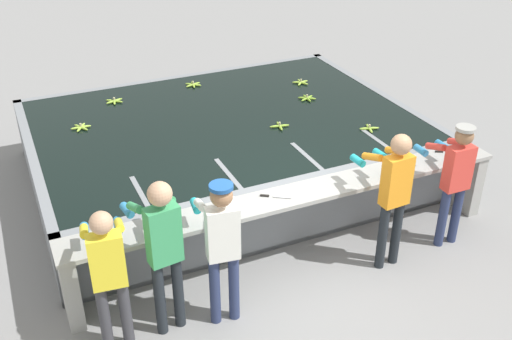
{
  "coord_description": "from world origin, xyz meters",
  "views": [
    {
      "loc": [
        -2.82,
        -4.83,
        4.43
      ],
      "look_at": [
        0.0,
        1.34,
        0.63
      ],
      "focal_mm": 42.0,
      "sensor_mm": 36.0,
      "label": 1
    }
  ],
  "objects_px": {
    "worker_0": "(108,269)",
    "banana_bunch_floating_3": "(280,126)",
    "banana_bunch_floating_2": "(114,101)",
    "worker_2": "(222,240)",
    "worker_3": "(393,188)",
    "banana_bunch_floating_4": "(301,82)",
    "knife_0": "(445,152)",
    "worker_4": "(455,174)",
    "banana_bunch_floating_5": "(193,85)",
    "banana_bunch_floating_0": "(307,98)",
    "banana_bunch_floating_1": "(81,127)",
    "banana_bunch_floating_6": "(369,128)",
    "worker_1": "(163,243)",
    "knife_1": "(271,196)"
  },
  "relations": [
    {
      "from": "worker_0",
      "to": "banana_bunch_floating_3",
      "type": "bearing_deg",
      "value": 37.29
    },
    {
      "from": "banana_bunch_floating_2",
      "to": "worker_2",
      "type": "bearing_deg",
      "value": -88.16
    },
    {
      "from": "worker_3",
      "to": "banana_bunch_floating_4",
      "type": "distance_m",
      "value": 3.62
    },
    {
      "from": "knife_0",
      "to": "worker_4",
      "type": "bearing_deg",
      "value": -120.59
    },
    {
      "from": "worker_0",
      "to": "banana_bunch_floating_5",
      "type": "distance_m",
      "value": 4.75
    },
    {
      "from": "banana_bunch_floating_0",
      "to": "banana_bunch_floating_1",
      "type": "relative_size",
      "value": 1.0
    },
    {
      "from": "banana_bunch_floating_1",
      "to": "banana_bunch_floating_6",
      "type": "distance_m",
      "value": 3.97
    },
    {
      "from": "worker_1",
      "to": "banana_bunch_floating_2",
      "type": "bearing_deg",
      "value": 83.88
    },
    {
      "from": "banana_bunch_floating_2",
      "to": "banana_bunch_floating_4",
      "type": "height_order",
      "value": "same"
    },
    {
      "from": "banana_bunch_floating_0",
      "to": "banana_bunch_floating_2",
      "type": "bearing_deg",
      "value": 157.63
    },
    {
      "from": "worker_0",
      "to": "banana_bunch_floating_1",
      "type": "xyz_separation_m",
      "value": [
        0.34,
        3.27,
        -0.03
      ]
    },
    {
      "from": "banana_bunch_floating_4",
      "to": "knife_0",
      "type": "xyz_separation_m",
      "value": [
        0.51,
        -2.91,
        -0.01
      ]
    },
    {
      "from": "banana_bunch_floating_5",
      "to": "worker_0",
      "type": "bearing_deg",
      "value": -118.75
    },
    {
      "from": "worker_3",
      "to": "banana_bunch_floating_1",
      "type": "bearing_deg",
      "value": 130.75
    },
    {
      "from": "banana_bunch_floating_5",
      "to": "banana_bunch_floating_0",
      "type": "bearing_deg",
      "value": -42.2
    },
    {
      "from": "worker_4",
      "to": "banana_bunch_floating_1",
      "type": "bearing_deg",
      "value": 139.22
    },
    {
      "from": "banana_bunch_floating_6",
      "to": "knife_1",
      "type": "height_order",
      "value": "banana_bunch_floating_6"
    },
    {
      "from": "banana_bunch_floating_0",
      "to": "knife_0",
      "type": "height_order",
      "value": "banana_bunch_floating_0"
    },
    {
      "from": "worker_3",
      "to": "worker_4",
      "type": "xyz_separation_m",
      "value": [
        0.92,
        0.05,
        -0.06
      ]
    },
    {
      "from": "worker_4",
      "to": "banana_bunch_floating_3",
      "type": "relative_size",
      "value": 5.64
    },
    {
      "from": "banana_bunch_floating_1",
      "to": "banana_bunch_floating_3",
      "type": "height_order",
      "value": "same"
    },
    {
      "from": "banana_bunch_floating_2",
      "to": "knife_0",
      "type": "bearing_deg",
      "value": -44.5
    },
    {
      "from": "banana_bunch_floating_0",
      "to": "worker_0",
      "type": "bearing_deg",
      "value": -141.82
    },
    {
      "from": "banana_bunch_floating_0",
      "to": "knife_1",
      "type": "distance_m",
      "value": 2.91
    },
    {
      "from": "worker_1",
      "to": "worker_0",
      "type": "bearing_deg",
      "value": -177.08
    },
    {
      "from": "worker_4",
      "to": "banana_bunch_floating_6",
      "type": "relative_size",
      "value": 5.72
    },
    {
      "from": "worker_2",
      "to": "banana_bunch_floating_1",
      "type": "xyz_separation_m",
      "value": [
        -0.76,
        3.35,
        -0.07
      ]
    },
    {
      "from": "worker_2",
      "to": "banana_bunch_floating_5",
      "type": "height_order",
      "value": "worker_2"
    },
    {
      "from": "banana_bunch_floating_5",
      "to": "knife_1",
      "type": "distance_m",
      "value": 3.61
    },
    {
      "from": "worker_3",
      "to": "worker_2",
      "type": "bearing_deg",
      "value": -178.12
    },
    {
      "from": "worker_1",
      "to": "banana_bunch_floating_4",
      "type": "height_order",
      "value": "worker_1"
    },
    {
      "from": "worker_0",
      "to": "banana_bunch_floating_2",
      "type": "distance_m",
      "value": 4.13
    },
    {
      "from": "banana_bunch_floating_2",
      "to": "banana_bunch_floating_5",
      "type": "distance_m",
      "value": 1.32
    },
    {
      "from": "banana_bunch_floating_3",
      "to": "knife_1",
      "type": "distance_m",
      "value": 1.84
    },
    {
      "from": "knife_1",
      "to": "worker_0",
      "type": "bearing_deg",
      "value": -163.73
    },
    {
      "from": "banana_bunch_floating_5",
      "to": "worker_2",
      "type": "bearing_deg",
      "value": -105.58
    },
    {
      "from": "worker_0",
      "to": "worker_4",
      "type": "xyz_separation_m",
      "value": [
        4.09,
        0.04,
        0.02
      ]
    },
    {
      "from": "worker_1",
      "to": "banana_bunch_floating_0",
      "type": "distance_m",
      "value": 4.25
    },
    {
      "from": "banana_bunch_floating_2",
      "to": "banana_bunch_floating_3",
      "type": "relative_size",
      "value": 1.0
    },
    {
      "from": "worker_4",
      "to": "banana_bunch_floating_6",
      "type": "xyz_separation_m",
      "value": [
        -0.15,
        1.55,
        -0.04
      ]
    },
    {
      "from": "worker_3",
      "to": "knife_1",
      "type": "distance_m",
      "value": 1.36
    },
    {
      "from": "banana_bunch_floating_4",
      "to": "banana_bunch_floating_5",
      "type": "xyz_separation_m",
      "value": [
        -1.63,
        0.64,
        -0.0
      ]
    },
    {
      "from": "banana_bunch_floating_1",
      "to": "knife_0",
      "type": "bearing_deg",
      "value": -33.02
    },
    {
      "from": "worker_4",
      "to": "worker_1",
      "type": "bearing_deg",
      "value": -179.84
    },
    {
      "from": "banana_bunch_floating_6",
      "to": "worker_1",
      "type": "bearing_deg",
      "value": -155.3
    },
    {
      "from": "worker_4",
      "to": "banana_bunch_floating_5",
      "type": "distance_m",
      "value": 4.5
    },
    {
      "from": "worker_2",
      "to": "knife_0",
      "type": "relative_size",
      "value": 5.06
    },
    {
      "from": "worker_1",
      "to": "banana_bunch_floating_6",
      "type": "xyz_separation_m",
      "value": [
        3.4,
        1.56,
        -0.13
      ]
    },
    {
      "from": "banana_bunch_floating_2",
      "to": "knife_0",
      "type": "xyz_separation_m",
      "value": [
        3.46,
        -3.4,
        -0.01
      ]
    },
    {
      "from": "worker_0",
      "to": "banana_bunch_floating_6",
      "type": "xyz_separation_m",
      "value": [
        3.94,
        1.59,
        -0.02
      ]
    }
  ]
}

